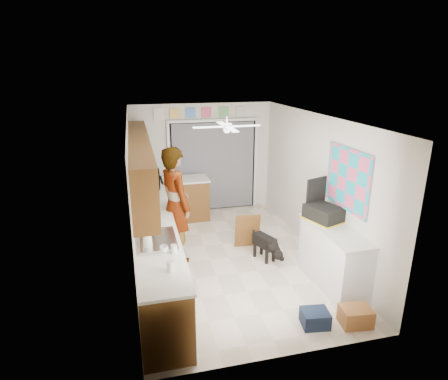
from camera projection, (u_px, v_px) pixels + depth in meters
floor at (229, 257)px, 6.73m from camera, size 5.00×5.00×0.00m
ceiling at (230, 117)px, 5.95m from camera, size 5.00×5.00×0.00m
wall_back at (203, 158)px, 8.65m from camera, size 3.20×0.00×3.20m
wall_front at (288, 263)px, 4.03m from camera, size 3.20×0.00×3.20m
wall_left at (133, 199)px, 5.98m from camera, size 0.00×5.00×5.00m
wall_right at (316, 185)px, 6.70m from camera, size 0.00×5.00×5.00m
left_base_cabinets at (155, 242)px, 6.30m from camera, size 0.60×4.80×0.90m
left_countertop at (154, 216)px, 6.15m from camera, size 0.62×4.80×0.04m
upper_cabinets at (140, 162)px, 6.03m from camera, size 0.32×4.00×0.80m
sink_basin at (158, 240)px, 5.22m from camera, size 0.50×0.76×0.06m
faucet at (144, 236)px, 5.14m from camera, size 0.03×0.03×0.22m
peninsula_base at (185, 200)px, 8.32m from camera, size 1.00×0.60×0.90m
peninsula_top at (185, 179)px, 8.17m from camera, size 1.04×0.64×0.04m
back_opening_recess at (213, 166)px, 8.74m from camera, size 2.00×0.06×2.10m
curtain_panel at (214, 167)px, 8.70m from camera, size 1.90×0.03×2.05m
door_trim_left at (170, 169)px, 8.48m from camera, size 0.06×0.04×2.10m
door_trim_right at (255, 164)px, 8.94m from camera, size 0.06×0.04×2.10m
door_trim_head at (213, 121)px, 8.37m from camera, size 2.10×0.04×0.06m
header_frame_0 at (175, 113)px, 8.16m from camera, size 0.22×0.02×0.22m
header_frame_1 at (191, 113)px, 8.23m from camera, size 0.22×0.02×0.22m
header_frame_2 at (206, 112)px, 8.31m from camera, size 0.22×0.02×0.22m
header_frame_3 at (224, 112)px, 8.40m from camera, size 0.22×0.02×0.22m
header_frame_4 at (241, 111)px, 8.49m from camera, size 0.22×0.02×0.22m
route66_sign at (159, 114)px, 8.08m from camera, size 0.22×0.02×0.26m
right_counter_base at (333, 258)px, 5.78m from camera, size 0.50×1.40×0.90m
right_counter_top at (335, 230)px, 5.63m from camera, size 0.54×1.44×0.04m
abstract_painting at (347, 179)px, 5.64m from camera, size 0.03×1.15×0.95m
ceiling_fan at (227, 127)px, 6.19m from camera, size 1.14×1.14×0.24m
microwave at (150, 179)px, 7.55m from camera, size 0.41×0.59×0.32m
soap_bottle at (148, 239)px, 4.95m from camera, size 0.14×0.14×0.30m
cup at (164, 249)px, 4.90m from camera, size 0.14×0.14×0.09m
jar_a at (174, 249)px, 4.87m from camera, size 0.11×0.11×0.12m
jar_b at (170, 266)px, 4.44m from camera, size 0.10×0.10×0.13m
paper_towel_roll at (147, 230)px, 5.29m from camera, size 0.13×0.13×0.24m
suitcase at (323, 213)px, 5.92m from camera, size 0.57×0.65×0.23m
suitcase_rim at (323, 220)px, 5.95m from camera, size 0.61×0.69×0.02m
suitcase_lid at (316, 193)px, 6.11m from camera, size 0.41×0.17×0.50m
cardboard_box at (356, 316)px, 4.94m from camera, size 0.43×0.34×0.25m
navy_crate at (315, 318)px, 4.93m from camera, size 0.39×0.34×0.21m
cabinet_door_panel at (247, 231)px, 6.99m from camera, size 0.47×0.22×0.68m
man at (176, 205)px, 6.40m from camera, size 0.72×0.86×2.03m
dog at (264, 246)px, 6.60m from camera, size 0.49×0.69×0.50m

